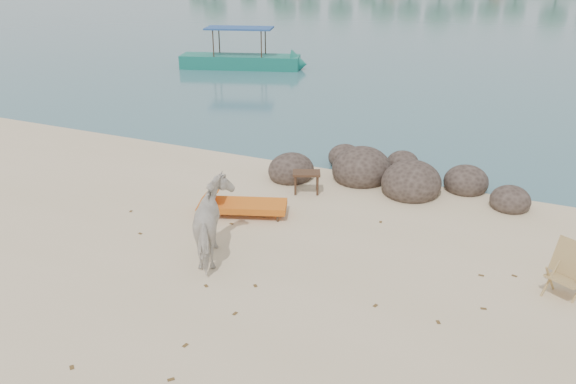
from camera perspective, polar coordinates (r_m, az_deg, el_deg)
name	(u,v)px	position (r m, az deg, el deg)	size (l,w,h in m)	color
boulders	(385,176)	(14.60, 9.83, 1.64)	(6.46, 3.04, 1.15)	#2F251F
cow	(215,224)	(10.80, -7.43, -3.22)	(0.79, 1.74, 1.47)	silver
side_table	(306,184)	(13.79, 1.88, 0.85)	(0.67, 0.43, 0.54)	#362315
lounge_chair	(248,203)	(12.63, -4.09, -1.09)	(2.15, 0.75, 0.65)	#DA5C19
deck_chair	(567,274)	(10.75, 26.50, -7.47)	(0.59, 0.65, 0.92)	tan
boat_near	(239,34)	(29.77, -4.96, 15.67)	(6.87, 1.55, 3.34)	#166E5D
dead_leaves	(291,290)	(10.05, 0.35, -9.97)	(8.35, 6.54, 0.00)	brown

